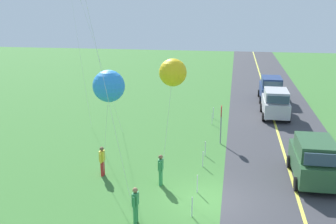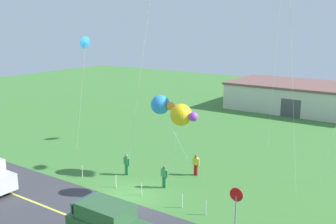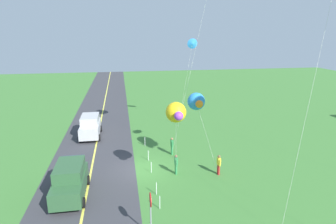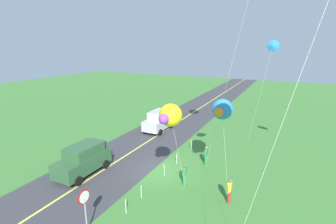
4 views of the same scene
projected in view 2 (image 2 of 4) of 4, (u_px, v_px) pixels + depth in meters
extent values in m
cube|color=#3D7533|center=(127.00, 197.00, 25.95)|extent=(120.00, 120.00, 0.10)
cube|color=#38383D|center=(82.00, 221.00, 22.72)|extent=(120.00, 7.00, 0.00)
cube|color=#E5E04C|center=(82.00, 221.00, 22.72)|extent=(120.00, 0.16, 0.00)
cube|color=#2D5633|center=(105.00, 211.00, 19.94)|extent=(2.73, 1.75, 0.80)
cube|color=#334756|center=(122.00, 217.00, 19.34)|extent=(0.10, 1.62, 0.64)
cube|color=#334756|center=(83.00, 203.00, 20.84)|extent=(0.10, 1.62, 0.60)
cylinder|color=black|center=(103.00, 224.00, 21.69)|extent=(0.68, 0.22, 0.68)
cylinder|color=black|center=(12.00, 186.00, 26.68)|extent=(0.68, 0.22, 0.68)
cylinder|color=gray|center=(236.00, 214.00, 21.32)|extent=(0.08, 0.08, 2.10)
cylinder|color=red|center=(236.00, 195.00, 21.07)|extent=(0.76, 0.04, 0.76)
cylinder|color=white|center=(237.00, 194.00, 21.09)|extent=(0.62, 0.01, 0.62)
cylinder|color=red|center=(195.00, 170.00, 29.56)|extent=(0.16, 0.16, 0.82)
cylinder|color=red|center=(197.00, 170.00, 29.46)|extent=(0.16, 0.16, 0.82)
cube|color=yellow|center=(196.00, 161.00, 29.36)|extent=(0.36, 0.22, 0.56)
cylinder|color=yellow|center=(193.00, 161.00, 29.51)|extent=(0.10, 0.10, 0.52)
cylinder|color=yellow|center=(199.00, 162.00, 29.24)|extent=(0.10, 0.10, 0.52)
sphere|color=brown|center=(196.00, 156.00, 29.28)|extent=(0.22, 0.22, 0.22)
cylinder|color=#338C4C|center=(163.00, 182.00, 27.30)|extent=(0.16, 0.16, 0.82)
cylinder|color=#338C4C|center=(165.00, 182.00, 27.20)|extent=(0.16, 0.16, 0.82)
cube|color=#338C4C|center=(164.00, 173.00, 27.10)|extent=(0.36, 0.22, 0.56)
cylinder|color=#338C4C|center=(161.00, 173.00, 27.24)|extent=(0.10, 0.10, 0.52)
cylinder|color=#338C4C|center=(167.00, 174.00, 26.98)|extent=(0.10, 0.10, 0.52)
sphere|color=brown|center=(164.00, 167.00, 27.01)|extent=(0.22, 0.22, 0.22)
cylinder|color=#338C4C|center=(126.00, 169.00, 29.62)|extent=(0.16, 0.16, 0.82)
cylinder|color=#338C4C|center=(128.00, 170.00, 29.52)|extent=(0.16, 0.16, 0.82)
cube|color=#338C4C|center=(127.00, 161.00, 29.42)|extent=(0.36, 0.22, 0.56)
cylinder|color=#338C4C|center=(124.00, 161.00, 29.56)|extent=(0.10, 0.10, 0.52)
cylinder|color=#338C4C|center=(129.00, 162.00, 29.29)|extent=(0.10, 0.10, 0.52)
sphere|color=#9E704C|center=(127.00, 156.00, 29.33)|extent=(0.22, 0.22, 0.22)
cylinder|color=silver|center=(178.00, 140.00, 29.14)|extent=(2.32, 1.30, 5.33)
sphere|color=#2D8CE5|center=(160.00, 105.00, 28.67)|extent=(1.40, 1.40, 1.40)
sphere|color=orange|center=(171.00, 106.00, 28.18)|extent=(0.60, 0.60, 0.60)
cylinder|color=silver|center=(172.00, 153.00, 26.17)|extent=(1.57, 0.36, 5.44)
sphere|color=yellow|center=(181.00, 115.00, 25.01)|extent=(1.40, 1.40, 1.40)
sphere|color=purple|center=(193.00, 117.00, 24.51)|extent=(0.60, 0.60, 0.60)
cylinder|color=silver|center=(140.00, 77.00, 29.11)|extent=(0.48, 2.92, 14.52)
cylinder|color=silver|center=(293.00, 85.00, 26.77)|extent=(2.42, 3.11, 14.06)
cylinder|color=silver|center=(81.00, 97.00, 35.16)|extent=(0.19, 1.50, 9.44)
cone|color=#2D8CE5|center=(86.00, 43.00, 34.67)|extent=(0.41, 1.13, 1.11)
cylinder|color=silver|center=(276.00, 56.00, 35.49)|extent=(0.07, 1.15, 16.42)
cube|color=beige|center=(303.00, 98.00, 51.46)|extent=(18.00, 10.00, 3.20)
cube|color=brown|center=(304.00, 85.00, 51.07)|extent=(18.36, 10.20, 0.30)
cube|color=#4C4C51|center=(291.00, 108.00, 47.59)|extent=(2.40, 0.12, 2.20)
cylinder|color=silver|center=(82.00, 171.00, 29.10)|extent=(0.05, 0.05, 0.90)
cylinder|color=silver|center=(116.00, 181.00, 27.26)|extent=(0.05, 0.05, 0.90)
cylinder|color=silver|center=(142.00, 189.00, 26.02)|extent=(0.05, 0.05, 0.90)
cylinder|color=silver|center=(182.00, 201.00, 24.27)|extent=(0.05, 0.05, 0.90)
cylinder|color=silver|center=(206.00, 208.00, 23.35)|extent=(0.05, 0.05, 0.90)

